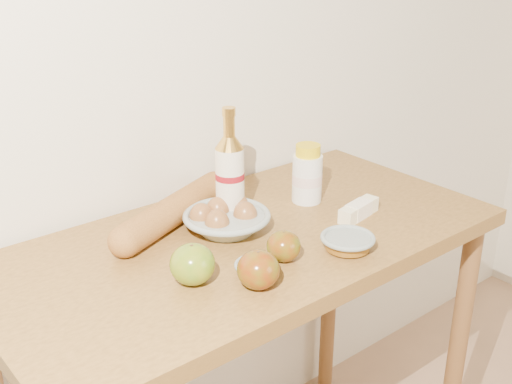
# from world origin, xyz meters

# --- Properties ---
(back_wall) EXTENTS (3.50, 0.02, 2.60)m
(back_wall) POSITION_xyz_m (0.00, 1.51, 1.30)
(back_wall) COLOR #EFE6D0
(back_wall) RESTS_ON ground
(table) EXTENTS (1.20, 0.60, 0.90)m
(table) POSITION_xyz_m (0.00, 1.18, 0.78)
(table) COLOR olive
(table) RESTS_ON ground
(bourbon_bottle) EXTENTS (0.08, 0.08, 0.28)m
(bourbon_bottle) POSITION_xyz_m (0.02, 1.27, 1.02)
(bourbon_bottle) COLOR #F3E6CE
(bourbon_bottle) RESTS_ON table
(cream_bottle) EXTENTS (0.09, 0.09, 0.15)m
(cream_bottle) POSITION_xyz_m (0.25, 1.24, 0.97)
(cream_bottle) COLOR white
(cream_bottle) RESTS_ON table
(egg_bowl) EXTENTS (0.22, 0.22, 0.07)m
(egg_bowl) POSITION_xyz_m (-0.02, 1.23, 0.93)
(egg_bowl) COLOR #93A09B
(egg_bowl) RESTS_ON table
(baguette) EXTENTS (0.43, 0.23, 0.07)m
(baguette) POSITION_xyz_m (-0.10, 1.34, 0.94)
(baguette) COLOR #B47737
(baguette) RESTS_ON table
(apple_yellowgreen) EXTENTS (0.09, 0.09, 0.08)m
(apple_yellowgreen) POSITION_xyz_m (-0.22, 1.09, 0.94)
(apple_yellowgreen) COLOR olive
(apple_yellowgreen) RESTS_ON table
(apple_redgreen_front) EXTENTS (0.11, 0.11, 0.08)m
(apple_redgreen_front) POSITION_xyz_m (-0.12, 0.99, 0.94)
(apple_redgreen_front) COLOR #960A08
(apple_redgreen_front) RESTS_ON table
(apple_redgreen_right) EXTENTS (0.09, 0.09, 0.07)m
(apple_redgreen_right) POSITION_xyz_m (-0.01, 1.04, 0.93)
(apple_redgreen_right) COLOR #961608
(apple_redgreen_right) RESTS_ON table
(sugar_bowl) EXTENTS (0.11, 0.11, 0.03)m
(sugar_bowl) POSITION_xyz_m (-0.10, 1.03, 0.91)
(sugar_bowl) COLOR gray
(sugar_bowl) RESTS_ON table
(syrup_bowl) EXTENTS (0.13, 0.13, 0.04)m
(syrup_bowl) POSITION_xyz_m (0.13, 0.99, 0.92)
(syrup_bowl) COLOR gray
(syrup_bowl) RESTS_ON table
(butter_stick) EXTENTS (0.13, 0.06, 0.04)m
(butter_stick) POSITION_xyz_m (0.28, 1.09, 0.92)
(butter_stick) COLOR #FFF5C5
(butter_stick) RESTS_ON table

